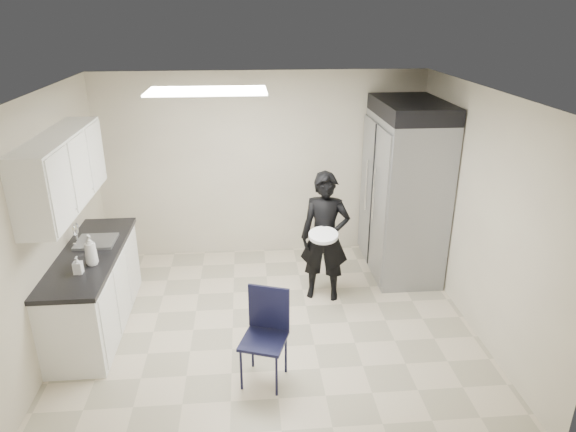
{
  "coord_description": "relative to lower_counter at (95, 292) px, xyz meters",
  "views": [
    {
      "loc": [
        -0.23,
        -4.92,
        3.34
      ],
      "look_at": [
        0.2,
        0.2,
        1.26
      ],
      "focal_mm": 32.0,
      "sensor_mm": 36.0,
      "label": 1
    }
  ],
  "objects": [
    {
      "name": "bucket_lid",
      "position": [
        2.58,
        0.17,
        0.51
      ],
      "size": [
        0.41,
        0.41,
        0.04
      ],
      "primitive_type": "cylinder",
      "rotation": [
        0.0,
        0.0,
        -0.24
      ],
      "color": "silver",
      "rests_on": "man_tuxedo"
    },
    {
      "name": "right_wall",
      "position": [
        4.2,
        -0.2,
        0.87
      ],
      "size": [
        0.0,
        4.0,
        4.0
      ],
      "primitive_type": "plane",
      "rotation": [
        1.57,
        0.0,
        -1.57
      ],
      "color": "beige",
      "rests_on": "floor"
    },
    {
      "name": "ceiling_panel",
      "position": [
        1.35,
        0.2,
        2.14
      ],
      "size": [
        1.2,
        0.6,
        0.02
      ],
      "primitive_type": "cube",
      "color": "white",
      "rests_on": "ceiling"
    },
    {
      "name": "fridge_compressor",
      "position": [
        3.78,
        1.07,
        1.77
      ],
      "size": [
        0.8,
        1.35,
        0.2
      ],
      "primitive_type": "cube",
      "color": "black",
      "rests_on": "commercial_fridge"
    },
    {
      "name": "left_wall",
      "position": [
        -0.3,
        -0.2,
        0.87
      ],
      "size": [
        0.0,
        4.0,
        4.0
      ],
      "primitive_type": "plane",
      "rotation": [
        1.57,
        0.0,
        1.57
      ],
      "color": "beige",
      "rests_on": "floor"
    },
    {
      "name": "commercial_fridge",
      "position": [
        3.78,
        1.07,
        0.62
      ],
      "size": [
        0.8,
        1.35,
        2.1
      ],
      "primitive_type": "cube",
      "color": "gray",
      "rests_on": "floor"
    },
    {
      "name": "back_wall",
      "position": [
        1.95,
        1.8,
        0.87
      ],
      "size": [
        4.5,
        0.0,
        4.5
      ],
      "primitive_type": "plane",
      "rotation": [
        1.57,
        0.0,
        0.0
      ],
      "color": "beige",
      "rests_on": "floor"
    },
    {
      "name": "floor",
      "position": [
        1.95,
        -0.2,
        -0.43
      ],
      "size": [
        4.5,
        4.5,
        0.0
      ],
      "primitive_type": "plane",
      "color": "#C3B499",
      "rests_on": "ground"
    },
    {
      "name": "faucet",
      "position": [
        -0.18,
        0.25,
        0.59
      ],
      "size": [
        0.02,
        0.02,
        0.24
      ],
      "primitive_type": "cylinder",
      "color": "silver",
      "rests_on": "countertop"
    },
    {
      "name": "ceiling",
      "position": [
        1.95,
        -0.2,
        2.17
      ],
      "size": [
        4.5,
        4.5,
        0.0
      ],
      "primitive_type": "plane",
      "rotation": [
        3.14,
        0.0,
        0.0
      ],
      "color": "white",
      "rests_on": "back_wall"
    },
    {
      "name": "notice_sticker_left",
      "position": [
        -0.29,
        -0.1,
        0.79
      ],
      "size": [
        0.0,
        0.12,
        0.07
      ],
      "primitive_type": "cube",
      "color": "yellow",
      "rests_on": "left_wall"
    },
    {
      "name": "upper_cabinets",
      "position": [
        -0.13,
        0.0,
        1.4
      ],
      "size": [
        0.35,
        1.8,
        0.75
      ],
      "primitive_type": "cube",
      "color": "silver",
      "rests_on": "left_wall"
    },
    {
      "name": "soap_bottle_a",
      "position": [
        0.12,
        -0.28,
        0.64
      ],
      "size": [
        0.18,
        0.18,
        0.33
      ],
      "primitive_type": "imported",
      "rotation": [
        0.0,
        0.0,
        0.57
      ],
      "color": "white",
      "rests_on": "countertop"
    },
    {
      "name": "sink",
      "position": [
        0.02,
        0.25,
        0.44
      ],
      "size": [
        0.42,
        0.4,
        0.14
      ],
      "primitive_type": "cube",
      "color": "gray",
      "rests_on": "countertop"
    },
    {
      "name": "lower_counter",
      "position": [
        0.0,
        0.0,
        0.0
      ],
      "size": [
        0.6,
        1.9,
        0.86
      ],
      "primitive_type": "cube",
      "color": "silver",
      "rests_on": "floor"
    },
    {
      "name": "soap_bottle_b",
      "position": [
        0.04,
        -0.47,
        0.57
      ],
      "size": [
        0.08,
        0.09,
        0.18
      ],
      "primitive_type": "imported",
      "rotation": [
        0.0,
        0.0,
        -0.01
      ],
      "color": "#B0B0BC",
      "rests_on": "countertop"
    },
    {
      "name": "man_tuxedo",
      "position": [
        2.64,
        0.42,
        0.37
      ],
      "size": [
        0.67,
        0.52,
        1.61
      ],
      "primitive_type": "imported",
      "rotation": [
        0.0,
        0.0,
        -0.24
      ],
      "color": "black",
      "rests_on": "floor"
    },
    {
      "name": "towel_dispenser",
      "position": [
        -0.19,
        1.15,
        1.19
      ],
      "size": [
        0.22,
        0.3,
        0.35
      ],
      "primitive_type": "cube",
      "color": "black",
      "rests_on": "left_wall"
    },
    {
      "name": "countertop",
      "position": [
        0.0,
        0.0,
        0.46
      ],
      "size": [
        0.64,
        1.95,
        0.05
      ],
      "primitive_type": "cube",
      "color": "black",
      "rests_on": "lower_counter"
    },
    {
      "name": "notice_sticker_right",
      "position": [
        -0.29,
        0.1,
        0.75
      ],
      "size": [
        0.0,
        0.12,
        0.07
      ],
      "primitive_type": "cube",
      "color": "yellow",
      "rests_on": "left_wall"
    },
    {
      "name": "folding_chair",
      "position": [
        1.83,
        -1.11,
        0.02
      ],
      "size": [
        0.51,
        0.51,
        0.9
      ],
      "primitive_type": "cube",
      "rotation": [
        0.0,
        0.0,
        -0.33
      ],
      "color": "black",
      "rests_on": "floor"
    }
  ]
}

